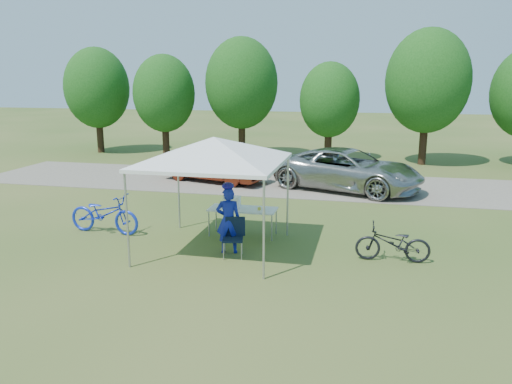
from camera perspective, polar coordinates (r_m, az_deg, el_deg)
ground at (r=12.15m, az=-4.63°, el=-6.58°), size 100.00×100.00×0.00m
gravel_strip at (r=19.66m, az=2.32°, el=1.06°), size 24.00×5.00×0.02m
canopy at (r=11.54m, az=-4.87°, el=5.92°), size 4.53×4.53×3.00m
treeline at (r=25.25m, az=4.27°, el=11.73°), size 24.89×4.28×6.30m
folding_table at (r=13.02m, az=-1.52°, el=-2.07°), size 1.76×0.74×0.73m
folding_chair at (r=11.59m, az=-2.53°, el=-4.76°), size 0.55×0.57×0.90m
cooler at (r=13.04m, az=-2.76°, el=-1.16°), size 0.42×0.29×0.31m
ice_cream_cup at (r=12.85m, az=0.38°, el=-1.91°), size 0.09×0.09×0.07m
cyclist at (r=11.71m, az=-3.18°, el=-3.26°), size 0.64×0.49×1.58m
bike_blue at (r=13.84m, az=-16.95°, el=-2.39°), size 2.06×0.85×1.06m
bike_dark at (r=11.65m, az=15.37°, el=-5.65°), size 1.67×0.64×0.87m
minivan at (r=18.56m, az=10.47°, el=2.54°), size 5.93×4.21×1.50m
sedan at (r=19.87m, az=-4.77°, el=3.26°), size 4.53×2.61×1.41m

